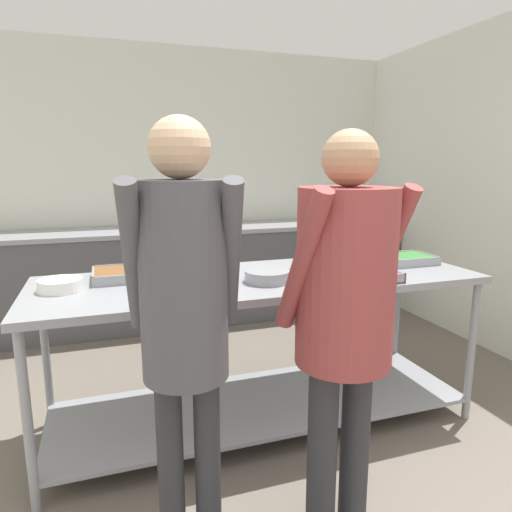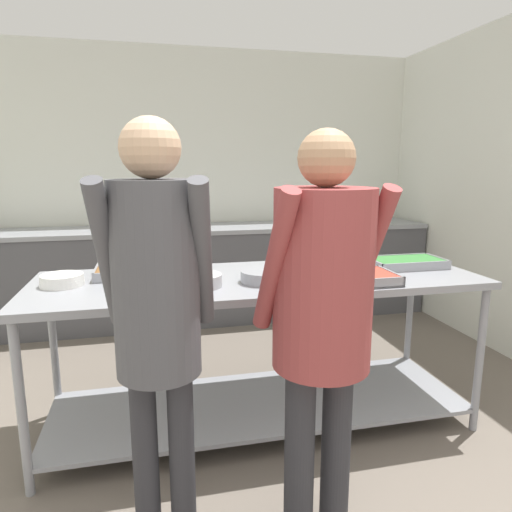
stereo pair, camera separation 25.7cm
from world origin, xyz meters
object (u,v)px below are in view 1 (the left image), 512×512
at_px(water_bottle, 350,210).
at_px(sauce_pan, 268,275).
at_px(serving_tray_roast, 398,260).
at_px(serving_tray_greens, 130,274).
at_px(serving_tray_vegetables, 354,276).
at_px(guest_serving_left, 345,298).
at_px(plate_stack, 61,285).
at_px(guest_serving_right, 184,299).
at_px(broccoli_bowl, 204,279).

bearing_deg(water_bottle, sauce_pan, -129.18).
distance_m(sauce_pan, serving_tray_roast, 0.96).
relative_size(serving_tray_greens, serving_tray_vegetables, 0.86).
bearing_deg(serving_tray_vegetables, guest_serving_left, -123.48).
relative_size(sauce_pan, serving_tray_roast, 0.85).
relative_size(guest_serving_left, water_bottle, 7.13).
height_order(plate_stack, guest_serving_right, guest_serving_right).
distance_m(serving_tray_greens, broccoli_bowl, 0.48).
bearing_deg(plate_stack, serving_tray_roast, -0.01).
xyz_separation_m(serving_tray_greens, broccoli_bowl, (0.35, -0.33, 0.02)).
distance_m(serving_tray_vegetables, serving_tray_roast, 0.57).
bearing_deg(sauce_pan, plate_stack, 170.98).
bearing_deg(water_bottle, serving_tray_roast, -111.97).
distance_m(plate_stack, guest_serving_left, 1.42).
relative_size(sauce_pan, serving_tray_vegetables, 0.84).
relative_size(serving_tray_greens, broccoli_bowl, 1.67).
distance_m(serving_tray_greens, serving_tray_vegetables, 1.24).
bearing_deg(guest_serving_left, water_bottle, 59.50).
relative_size(serving_tray_vegetables, guest_serving_right, 0.27).
bearing_deg(water_bottle, guest_serving_left, -120.50).
bearing_deg(serving_tray_vegetables, serving_tray_roast, 30.42).
height_order(guest_serving_left, guest_serving_right, guest_serving_right).
xyz_separation_m(serving_tray_greens, serving_tray_vegetables, (1.15, -0.44, 0.00)).
bearing_deg(broccoli_bowl, guest_serving_right, -107.84).
bearing_deg(guest_serving_right, broccoli_bowl, 72.16).
bearing_deg(sauce_pan, guest_serving_right, -129.30).
bearing_deg(broccoli_bowl, serving_tray_roast, 7.83).
relative_size(serving_tray_greens, water_bottle, 1.72).
distance_m(broccoli_bowl, guest_serving_left, 0.83).
bearing_deg(serving_tray_greens, broccoli_bowl, -43.49).
relative_size(plate_stack, sauce_pan, 0.58).
bearing_deg(serving_tray_roast, plate_stack, 179.99).
xyz_separation_m(serving_tray_greens, water_bottle, (2.44, 1.81, 0.11)).
height_order(serving_tray_greens, water_bottle, water_bottle).
height_order(serving_tray_greens, guest_serving_left, guest_serving_left).
bearing_deg(guest_serving_left, serving_tray_vegetables, 56.52).
height_order(serving_tray_vegetables, guest_serving_left, guest_serving_left).
bearing_deg(plate_stack, sauce_pan, -9.02).
bearing_deg(serving_tray_greens, plate_stack, -155.96).
relative_size(plate_stack, serving_tray_greens, 0.56).
xyz_separation_m(serving_tray_roast, water_bottle, (0.79, 1.97, 0.11)).
distance_m(serving_tray_greens, guest_serving_left, 1.30).
bearing_deg(serving_tray_roast, sauce_pan, -170.08).
xyz_separation_m(serving_tray_vegetables, guest_serving_left, (-0.41, -0.62, 0.09)).
distance_m(plate_stack, sauce_pan, 1.06).
distance_m(serving_tray_roast, water_bottle, 2.13).
distance_m(broccoli_bowl, serving_tray_vegetables, 0.81).
height_order(plate_stack, serving_tray_vegetables, plate_stack).
bearing_deg(serving_tray_greens, guest_serving_left, -54.95).
xyz_separation_m(plate_stack, serving_tray_roast, (1.99, -0.00, -0.00)).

